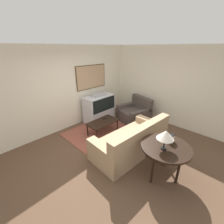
{
  "coord_description": "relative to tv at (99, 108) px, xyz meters",
  "views": [
    {
      "loc": [
        -2.42,
        -2.26,
        2.62
      ],
      "look_at": [
        0.67,
        0.72,
        0.75
      ],
      "focal_mm": 24.0,
      "sensor_mm": 36.0,
      "label": 1
    }
  ],
  "objects": [
    {
      "name": "tv",
      "position": [
        0.0,
        0.0,
        0.0
      ],
      "size": [
        1.15,
        0.57,
        1.08
      ],
      "color": "silver",
      "rests_on": "ground_plane"
    },
    {
      "name": "mantel_clock",
      "position": [
        -0.63,
        -3.01,
        0.34
      ],
      "size": [
        0.14,
        0.1,
        0.18
      ],
      "color": "black",
      "rests_on": "console_table"
    },
    {
      "name": "area_rug",
      "position": [
        -0.58,
        -0.76,
        -0.5
      ],
      "size": [
        2.07,
        1.85,
        0.01
      ],
      "color": "brown",
      "rests_on": "ground_plane"
    },
    {
      "name": "table_lamp",
      "position": [
        -0.96,
        -3.01,
        0.57
      ],
      "size": [
        0.34,
        0.34,
        0.41
      ],
      "color": "black",
      "rests_on": "console_table"
    },
    {
      "name": "coffee_table",
      "position": [
        -0.55,
        -0.78,
        -0.13
      ],
      "size": [
        1.0,
        0.55,
        0.42
      ],
      "color": "black",
      "rests_on": "ground_plane"
    },
    {
      "name": "couch",
      "position": [
        -0.67,
        -2.04,
        -0.2
      ],
      "size": [
        2.16,
        1.1,
        0.91
      ],
      "rotation": [
        0.0,
        0.0,
        3.08
      ],
      "color": "tan",
      "rests_on": "ground_plane"
    },
    {
      "name": "armchair",
      "position": [
        0.89,
        -1.0,
        -0.21
      ],
      "size": [
        1.15,
        1.19,
        0.91
      ],
      "rotation": [
        0.0,
        0.0,
        -1.83
      ],
      "color": "#473D38",
      "rests_on": "ground_plane"
    },
    {
      "name": "remote",
      "position": [
        -0.37,
        -0.67,
        -0.08
      ],
      "size": [
        0.13,
        0.16,
        0.02
      ],
      "color": "black",
      "rests_on": "coffee_table"
    },
    {
      "name": "console_table",
      "position": [
        -0.85,
        -3.01,
        0.18
      ],
      "size": [
        1.02,
        1.02,
        0.76
      ],
      "color": "black",
      "rests_on": "ground_plane"
    },
    {
      "name": "wall_back",
      "position": [
        -0.99,
        0.43,
        0.85
      ],
      "size": [
        12.0,
        0.1,
        2.7
      ],
      "color": "beige",
      "rests_on": "ground_plane"
    },
    {
      "name": "wall_right",
      "position": [
        1.62,
        -1.7,
        0.84
      ],
      "size": [
        0.06,
        12.0,
        2.7
      ],
      "color": "beige",
      "rests_on": "ground_plane"
    },
    {
      "name": "ground_plane",
      "position": [
        -1.01,
        -1.7,
        -0.51
      ],
      "size": [
        12.0,
        12.0,
        0.0
      ],
      "primitive_type": "plane",
      "color": "brown"
    }
  ]
}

